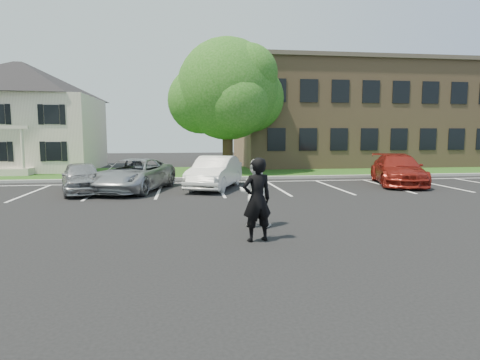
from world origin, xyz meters
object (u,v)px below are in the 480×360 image
(man_black_suit, at_px, (257,200))
(office_building, at_px, (369,115))
(car_silver_west, at_px, (82,177))
(car_red_compact, at_px, (398,170))
(car_white_sedan, at_px, (215,172))
(house, at_px, (22,116))
(car_silver_minivan, at_px, (134,175))
(man_white_shirt, at_px, (255,193))
(tree, at_px, (229,92))

(man_black_suit, bearing_deg, office_building, -134.75)
(car_silver_west, distance_m, car_red_compact, 15.42)
(car_silver_west, xyz_separation_m, car_white_sedan, (5.94, 0.66, 0.08))
(house, distance_m, car_silver_minivan, 15.28)
(house, height_order, man_black_suit, house)
(man_white_shirt, relative_size, car_red_compact, 0.36)
(tree, bearing_deg, house, 164.56)
(tree, distance_m, man_black_suit, 17.83)
(office_building, distance_m, car_red_compact, 14.63)
(office_building, relative_size, car_red_compact, 4.23)
(car_white_sedan, xyz_separation_m, car_red_compact, (9.46, 0.21, -0.00))
(house, relative_size, car_silver_minivan, 1.95)
(man_white_shirt, height_order, car_white_sedan, man_white_shirt)
(house, relative_size, man_black_suit, 5.02)
(tree, relative_size, car_silver_west, 2.16)
(car_silver_minivan, bearing_deg, car_red_compact, 19.70)
(car_white_sedan, bearing_deg, tree, 99.15)
(car_red_compact, bearing_deg, man_white_shirt, -119.70)
(man_white_shirt, bearing_deg, office_building, -98.93)
(man_white_shirt, relative_size, car_silver_west, 0.47)
(car_white_sedan, bearing_deg, car_silver_minivan, -155.29)
(office_building, bearing_deg, car_silver_west, -144.62)
(car_silver_west, xyz_separation_m, car_silver_minivan, (2.20, 0.38, 0.04))
(car_red_compact, bearing_deg, car_white_sedan, -161.27)
(car_silver_minivan, bearing_deg, office_building, 55.38)
(house, xyz_separation_m, man_white_shirt, (13.33, -19.69, -2.87))
(office_building, height_order, car_silver_minivan, office_building)
(man_black_suit, height_order, car_white_sedan, man_black_suit)
(house, distance_m, car_white_sedan, 17.56)
(car_silver_minivan, bearing_deg, car_white_sedan, 21.91)
(office_building, xyz_separation_m, tree, (-12.67, -5.98, 1.19))
(man_black_suit, height_order, car_silver_west, man_black_suit)
(office_building, distance_m, tree, 14.06)
(house, relative_size, car_red_compact, 1.94)
(house, distance_m, man_white_shirt, 23.95)
(man_white_shirt, relative_size, car_silver_minivan, 0.36)
(car_silver_west, xyz_separation_m, car_red_compact, (15.40, 0.87, 0.08))
(tree, xyz_separation_m, man_white_shirt, (-0.99, -15.73, -4.39))
(office_building, xyz_separation_m, man_black_suit, (-13.89, -23.23, -3.13))
(man_black_suit, bearing_deg, car_silver_west, -68.95)
(man_white_shirt, relative_size, car_white_sedan, 0.41)
(car_red_compact, bearing_deg, office_building, 88.04)
(house, distance_m, office_building, 27.08)
(man_black_suit, distance_m, car_white_sedan, 9.60)
(man_black_suit, relative_size, car_white_sedan, 0.44)
(tree, distance_m, man_white_shirt, 16.36)
(man_black_suit, bearing_deg, car_white_sedan, -102.09)
(man_black_suit, xyz_separation_m, car_silver_minivan, (-4.04, 9.31, -0.29))
(office_building, relative_size, car_silver_minivan, 4.25)
(office_building, bearing_deg, tree, -154.75)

